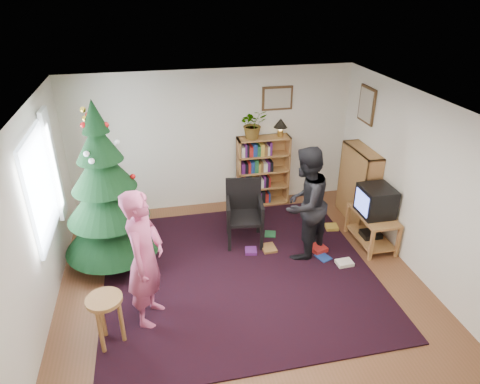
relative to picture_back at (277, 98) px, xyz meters
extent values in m
plane|color=brown|center=(-1.15, -2.48, -1.95)|extent=(5.00, 5.00, 0.00)
plane|color=white|center=(-1.15, -2.48, 0.55)|extent=(5.00, 5.00, 0.00)
cube|color=silver|center=(-1.15, 0.02, -0.70)|extent=(5.00, 0.02, 2.50)
cube|color=silver|center=(-1.15, -4.97, -0.70)|extent=(5.00, 0.02, 2.50)
cube|color=silver|center=(-3.65, -2.48, -0.70)|extent=(0.02, 5.00, 2.50)
cube|color=silver|center=(1.35, -2.48, -0.70)|extent=(0.02, 5.00, 2.50)
cube|color=black|center=(-1.15, -2.17, -1.94)|extent=(3.80, 3.60, 0.02)
cube|color=silver|center=(-3.62, -1.88, -0.45)|extent=(0.04, 1.20, 1.40)
cube|color=white|center=(-3.58, -1.18, -0.45)|extent=(0.06, 0.35, 1.60)
cube|color=#4C3319|center=(0.00, 0.00, 0.00)|extent=(0.55, 0.03, 0.42)
cube|color=beige|center=(0.00, 0.00, 0.00)|extent=(0.47, 0.01, 0.34)
cube|color=#4C3319|center=(1.33, -0.73, 0.00)|extent=(0.03, 0.50, 0.60)
cube|color=beige|center=(1.33, -0.73, 0.00)|extent=(0.01, 0.42, 0.52)
cylinder|color=#3F2816|center=(-2.90, -1.51, -1.82)|extent=(0.13, 0.13, 0.27)
cone|color=black|center=(-2.90, -1.51, -1.30)|extent=(1.37, 1.37, 0.77)
cone|color=black|center=(-2.90, -1.51, -0.83)|extent=(1.15, 1.15, 0.69)
cone|color=black|center=(-2.90, -1.51, -0.41)|extent=(0.88, 0.88, 0.61)
cone|color=black|center=(-2.90, -1.51, -0.03)|extent=(0.62, 0.62, 0.53)
cone|color=black|center=(-2.90, -1.51, 0.32)|extent=(0.35, 0.35, 0.44)
cube|color=#A96E3C|center=(-0.26, -0.14, -1.30)|extent=(0.95, 0.30, 1.30)
cube|color=#A96E3C|center=(-0.26, -0.14, -0.66)|extent=(0.95, 0.30, 0.03)
cube|color=#A96E3C|center=(1.19, -1.05, -1.30)|extent=(0.30, 0.95, 1.30)
cube|color=#A96E3C|center=(1.19, -1.05, -0.66)|extent=(0.30, 0.95, 0.03)
cube|color=#A96E3C|center=(1.07, -1.87, -1.42)|extent=(0.50, 0.89, 0.04)
cube|color=#A96E3C|center=(0.85, -2.29, -1.69)|extent=(0.05, 0.05, 0.51)
cube|color=#A96E3C|center=(1.29, -2.29, -1.69)|extent=(0.05, 0.05, 0.51)
cube|color=#A96E3C|center=(0.85, -1.45, -1.69)|extent=(0.05, 0.05, 0.51)
cube|color=#A96E3C|center=(1.29, -1.45, -1.69)|extent=(0.05, 0.05, 0.51)
cube|color=#A96E3C|center=(1.07, -1.87, -1.83)|extent=(0.46, 0.85, 0.03)
cube|color=black|center=(1.07, -1.87, -1.77)|extent=(0.30, 0.25, 0.08)
cube|color=black|center=(1.07, -1.87, -1.17)|extent=(0.47, 0.52, 0.45)
cube|color=#5D75FF|center=(0.83, -1.87, -1.17)|extent=(0.01, 0.40, 0.32)
cube|color=black|center=(-0.90, -1.41, -1.49)|extent=(0.64, 0.64, 0.05)
cube|color=black|center=(-0.90, -1.15, -1.21)|extent=(0.56, 0.13, 0.56)
cube|color=black|center=(-1.15, -1.66, -1.72)|extent=(0.06, 0.06, 0.46)
cube|color=black|center=(-0.65, -1.66, -1.72)|extent=(0.06, 0.06, 0.46)
cube|color=black|center=(-1.15, -1.16, -1.72)|extent=(0.06, 0.06, 0.46)
cube|color=black|center=(-0.65, -1.16, -1.72)|extent=(0.06, 0.06, 0.46)
cylinder|color=#A96E3C|center=(-2.89, -3.17, -1.29)|extent=(0.41, 0.41, 0.05)
cylinder|color=#A96E3C|center=(-2.74, -3.17, -1.63)|extent=(0.05, 0.05, 0.63)
cylinder|color=#A96E3C|center=(-2.96, -3.04, -1.63)|extent=(0.05, 0.05, 0.63)
cylinder|color=#A96E3C|center=(-2.96, -3.29, -1.63)|extent=(0.05, 0.05, 0.63)
imported|color=#BE4C78|center=(-2.41, -2.82, -1.06)|extent=(0.62, 0.76, 1.79)
imported|color=black|center=(-0.10, -1.90, -1.07)|extent=(1.08, 1.05, 1.75)
imported|color=gray|center=(-0.46, -0.14, -0.39)|extent=(0.51, 0.46, 0.52)
cylinder|color=#A57F33|center=(0.04, -0.14, -0.60)|extent=(0.10, 0.10, 0.10)
sphere|color=#FFD88C|center=(0.04, -0.14, -0.49)|extent=(0.10, 0.10, 0.10)
cone|color=black|center=(0.04, -0.14, -0.41)|extent=(0.24, 0.24, 0.16)
cube|color=#A51E19|center=(0.17, -1.91, -1.91)|extent=(0.20, 0.20, 0.08)
cube|color=navy|center=(0.18, -2.11, -1.91)|extent=(0.20, 0.20, 0.08)
cube|color=#1E592D|center=(-0.43, -1.31, -1.91)|extent=(0.20, 0.20, 0.08)
cube|color=gold|center=(0.64, -1.34, -1.91)|extent=(0.20, 0.20, 0.08)
cube|color=brown|center=(-0.57, -1.72, -1.91)|extent=(0.20, 0.20, 0.08)
cube|color=beige|center=(0.42, -2.33, -1.91)|extent=(0.20, 0.20, 0.08)
cube|color=#4C1959|center=(-0.87, -1.74, -1.91)|extent=(0.20, 0.20, 0.08)
camera|label=1|loc=(-2.18, -7.08, 1.92)|focal=32.00mm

